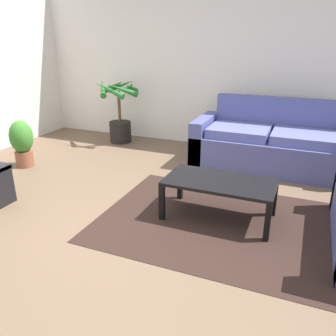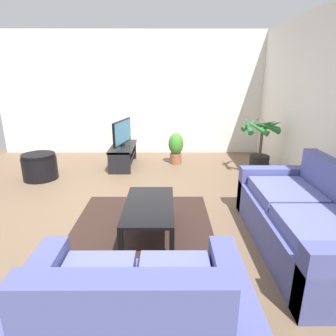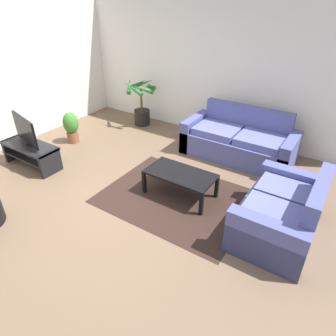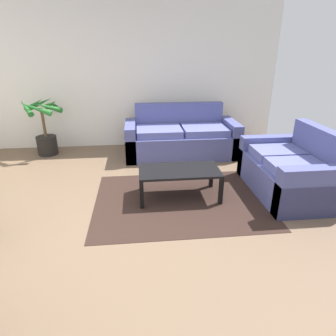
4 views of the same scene
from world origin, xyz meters
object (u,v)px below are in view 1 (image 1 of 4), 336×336
Objects in this scene: couch_main at (270,145)px; potted_plant_small at (22,142)px; coffee_table at (220,185)px; potted_palm at (119,114)px.

couch_main reaches higher than potted_plant_small.
couch_main reaches higher than coffee_table.
coffee_table is at bearing -41.02° from potted_palm.
potted_plant_small is at bearing 172.24° from coffee_table.
couch_main is 3.36m from potted_plant_small.
potted_plant_small is at bearing -157.72° from couch_main.
couch_main is at bearing -5.85° from potted_palm.
potted_plant_small is (-3.11, -1.27, 0.05)m from couch_main.
potted_plant_small is (-0.64, -1.53, -0.13)m from potted_palm.
couch_main is 1.93× the size of coffee_table.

